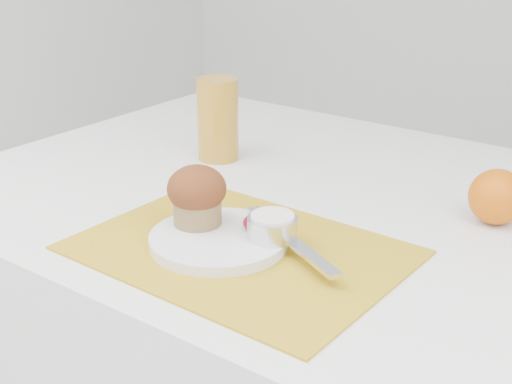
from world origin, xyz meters
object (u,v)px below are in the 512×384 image
Objects in this scene: plate at (219,240)px; muffin at (197,195)px; orange at (497,197)px; juice_glass at (218,119)px.

muffin is (-0.04, 0.01, 0.05)m from plate.
plate is 0.38m from orange.
orange is at bearing 42.22° from muffin.
plate is 0.07m from muffin.
muffin is at bearing -55.73° from juice_glass.
muffin is (0.17, -0.25, -0.01)m from juice_glass.
plate is at bearing -131.99° from orange.
juice_glass is (-0.22, 0.27, 0.06)m from plate.
plate is 2.31× the size of orange.
orange is at bearing 2.20° from juice_glass.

